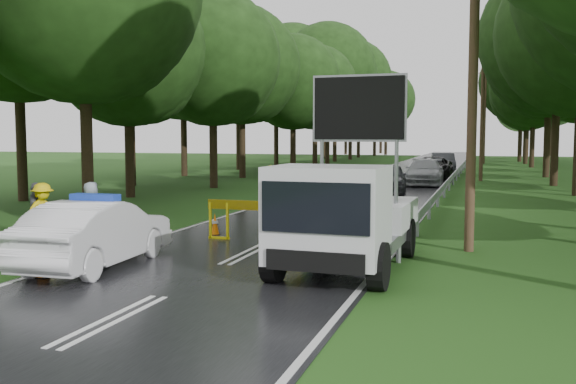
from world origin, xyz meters
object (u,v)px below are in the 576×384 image
at_px(civilian, 320,205).
at_px(queue_car_fourth, 443,163).
at_px(work_truck, 344,218).
at_px(officer, 271,195).
at_px(queue_car_second, 425,172).
at_px(queue_car_third, 433,168).
at_px(police_sedan, 96,234).
at_px(queue_car_first, 388,178).
at_px(barrier, 254,211).

distance_m(civilian, queue_car_fourth, 32.76).
xyz_separation_m(work_truck, queue_car_fourth, (-0.34, 36.98, -0.38)).
bearing_deg(officer, queue_car_second, -96.89).
bearing_deg(civilian, queue_car_second, 84.81).
xyz_separation_m(work_truck, queue_car_third, (-0.61, 30.98, -0.42)).
relative_size(police_sedan, work_truck, 0.84).
bearing_deg(queue_car_fourth, queue_car_third, -99.79).
bearing_deg(civilian, queue_car_third, 85.45).
relative_size(work_truck, queue_car_second, 1.04).
bearing_deg(queue_car_first, police_sedan, -105.27).
height_order(work_truck, queue_car_first, work_truck).
relative_size(barrier, civilian, 1.48).
height_order(civilian, queue_car_first, civilian).
height_order(police_sedan, queue_car_third, police_sedan).
relative_size(officer, queue_car_second, 0.38).
bearing_deg(barrier, civilian, 40.30).
relative_size(police_sedan, queue_car_first, 1.02).
relative_size(work_truck, officer, 2.76).
relative_size(officer, civilian, 1.06).
xyz_separation_m(civilian, queue_car_second, (1.02, 20.74, -0.17)).
xyz_separation_m(police_sedan, queue_car_second, (4.69, 26.27, 0.01)).
bearing_deg(queue_car_fourth, work_truck, -96.67).
bearing_deg(barrier, officer, 102.20).
bearing_deg(queue_car_second, queue_car_third, 88.01).
height_order(barrier, civilian, civilian).
xyz_separation_m(barrier, queue_car_third, (2.57, 27.98, -0.12)).
relative_size(police_sedan, civilian, 2.48).
bearing_deg(civilian, work_truck, -71.51).
bearing_deg(queue_car_second, officer, -101.66).
bearing_deg(officer, police_sedan, 81.37).
height_order(police_sedan, queue_car_fourth, police_sedan).
xyz_separation_m(police_sedan, barrier, (2.12, 4.29, 0.11)).
bearing_deg(barrier, police_sedan, -114.72).
bearing_deg(police_sedan, barrier, -119.39).
height_order(officer, queue_car_first, officer).
distance_m(officer, queue_car_second, 19.02).
bearing_deg(queue_car_third, police_sedan, -98.50).
distance_m(civilian, queue_car_third, 26.76).
distance_m(queue_car_first, queue_car_second, 6.13).
bearing_deg(queue_car_first, queue_car_third, 78.25).
bearing_deg(queue_car_fourth, queue_car_first, -102.09).
distance_m(police_sedan, barrier, 4.78).
height_order(queue_car_first, queue_car_second, queue_car_first).
xyz_separation_m(police_sedan, officer, (1.51, 7.52, 0.24)).
xyz_separation_m(barrier, queue_car_fourth, (2.84, 33.98, -0.08)).
bearing_deg(queue_car_second, queue_car_fourth, 86.68).
xyz_separation_m(queue_car_third, queue_car_fourth, (0.27, 6.00, 0.04)).
distance_m(police_sedan, queue_car_first, 20.56).
distance_m(queue_car_second, queue_car_fourth, 12.00).
bearing_deg(work_truck, queue_car_fourth, 92.13).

